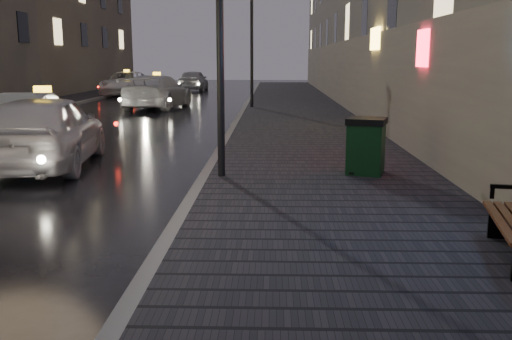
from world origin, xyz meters
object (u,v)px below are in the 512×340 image
at_px(lamp_far, 252,34).
at_px(car_left_mid, 23,116).
at_px(taxi_near, 45,130).
at_px(taxi_far, 127,84).
at_px(car_far, 193,81).
at_px(taxi_mid, 157,92).
at_px(trash_bin, 366,145).

distance_m(lamp_far, car_left_mid, 12.05).
distance_m(taxi_near, taxi_far, 25.05).
relative_size(lamp_far, car_far, 1.16).
xyz_separation_m(taxi_mid, car_far, (-0.31, 14.82, -0.02)).
bearing_deg(car_far, car_left_mid, 86.76).
bearing_deg(car_far, taxi_far, 56.95).
xyz_separation_m(trash_bin, taxi_far, (-11.27, 25.87, 0.06)).
bearing_deg(car_left_mid, taxi_mid, 73.80).
height_order(taxi_near, taxi_mid, taxi_near).
bearing_deg(taxi_mid, taxi_far, -60.94).
relative_size(taxi_near, taxi_far, 0.88).
bearing_deg(car_left_mid, car_far, 81.01).
bearing_deg(trash_bin, lamp_far, 118.06).
bearing_deg(taxi_mid, taxi_near, 98.99).
xyz_separation_m(lamp_far, car_left_mid, (-6.62, -9.67, -2.82)).
xyz_separation_m(trash_bin, car_left_mid, (-9.44, 6.03, -0.04)).
relative_size(car_left_mid, taxi_mid, 0.74).
relative_size(trash_bin, taxi_far, 0.20).
relative_size(taxi_mid, car_far, 1.21).
distance_m(car_left_mid, taxi_mid, 10.56).
height_order(car_left_mid, car_far, car_far).
bearing_deg(car_left_mid, taxi_far, 90.21).
height_order(lamp_far, car_left_mid, lamp_far).
distance_m(lamp_far, taxi_mid, 5.36).
bearing_deg(taxi_mid, car_far, -81.94).
xyz_separation_m(taxi_near, car_left_mid, (-2.60, 4.81, -0.16)).
relative_size(lamp_far, taxi_near, 1.08).
relative_size(car_left_mid, taxi_far, 0.73).
bearing_deg(car_left_mid, trash_bin, -37.66).
bearing_deg(trash_bin, car_left_mid, 165.31).
height_order(trash_bin, taxi_mid, taxi_mid).
xyz_separation_m(taxi_near, car_far, (-0.88, 29.98, -0.05)).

